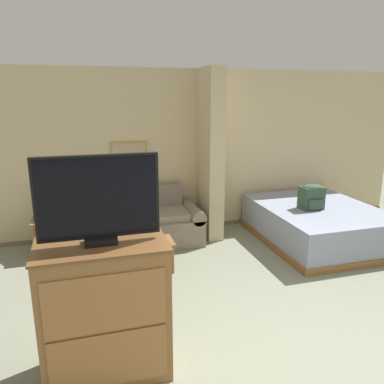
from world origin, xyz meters
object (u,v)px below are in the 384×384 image
(coffee_table, at_px, (149,246))
(bed, at_px, (316,223))
(backpack, at_px, (312,196))
(table_lamp, at_px, (47,200))
(couch, at_px, (135,224))
(tv_dresser, at_px, (106,310))
(tv, at_px, (98,200))

(coffee_table, bearing_deg, bed, 6.78)
(backpack, bearing_deg, table_lamp, 169.49)
(coffee_table, xyz_separation_m, backpack, (2.49, 0.23, 0.41))
(couch, height_order, tv_dresser, tv_dresser)
(coffee_table, distance_m, backpack, 2.53)
(bed, xyz_separation_m, backpack, (-0.18, -0.08, 0.46))
(tv, distance_m, backpack, 3.75)
(table_lamp, bearing_deg, tv, -76.95)
(backpack, bearing_deg, tv_dresser, -147.97)
(tv, bearing_deg, bed, 31.64)
(tv_dresser, distance_m, backpack, 3.68)
(table_lamp, bearing_deg, backpack, -10.51)
(tv, height_order, backpack, tv)
(couch, distance_m, coffee_table, 0.97)
(couch, relative_size, tv_dresser, 1.76)
(tv_dresser, bearing_deg, backpack, 32.03)
(tv, xyz_separation_m, backpack, (3.12, 1.95, -0.72))
(table_lamp, height_order, backpack, table_lamp)
(tv_dresser, bearing_deg, coffee_table, 69.77)
(couch, relative_size, table_lamp, 4.77)
(couch, relative_size, tv, 2.24)
(table_lamp, distance_m, tv_dresser, 2.72)
(table_lamp, bearing_deg, tv_dresser, -76.95)
(bed, bearing_deg, tv, -148.36)
(tv, bearing_deg, table_lamp, 103.05)
(bed, bearing_deg, tv_dresser, -148.35)
(tv_dresser, xyz_separation_m, backpack, (3.12, 1.95, 0.18))
(couch, distance_m, bed, 2.79)
(tv_dresser, xyz_separation_m, tv, (-0.00, 0.00, 0.90))
(table_lamp, xyz_separation_m, backpack, (3.73, -0.69, -0.05))
(table_lamp, relative_size, bed, 0.20)
(coffee_table, relative_size, backpack, 1.66)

